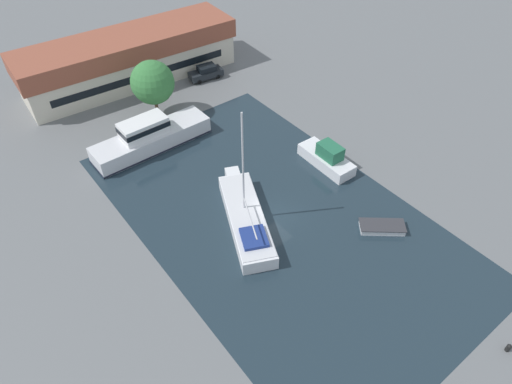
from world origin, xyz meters
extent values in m
plane|color=slate|center=(0.00, 0.00, 0.00)|extent=(440.00, 440.00, 0.00)
cube|color=#1E2D38|center=(0.00, 0.00, 0.00)|extent=(21.64, 36.71, 0.01)
cube|color=beige|center=(1.31, 30.10, 1.82)|extent=(26.55, 8.49, 3.65)
cube|color=brown|center=(1.31, 30.10, 4.78)|extent=(27.35, 8.75, 2.27)
cube|color=black|center=(1.12, 26.53, 1.28)|extent=(2.40, 0.19, 2.55)
cube|color=black|center=(1.12, 26.53, 2.01)|extent=(22.25, 1.22, 0.91)
cylinder|color=brown|center=(-0.31, 20.80, 1.24)|extent=(0.37, 0.37, 2.48)
sphere|color=#387A3D|center=(-0.31, 20.80, 4.28)|extent=(4.82, 4.82, 4.82)
cube|color=#1E2328|center=(8.79, 24.52, 0.69)|extent=(4.52, 2.33, 0.83)
cube|color=black|center=(8.96, 24.50, 1.44)|extent=(2.43, 1.84, 0.67)
cube|color=black|center=(7.84, 24.65, 1.41)|extent=(0.23, 1.41, 0.53)
cylinder|color=black|center=(7.36, 23.92, 0.30)|extent=(0.62, 0.28, 0.60)
cylinder|color=black|center=(7.57, 25.48, 0.30)|extent=(0.62, 0.28, 0.60)
cylinder|color=black|center=(10.02, 23.57, 0.30)|extent=(0.62, 0.28, 0.60)
cylinder|color=black|center=(10.22, 25.13, 0.30)|extent=(0.62, 0.28, 0.60)
cube|color=white|center=(-2.60, 0.81, 0.66)|extent=(7.09, 10.96, 1.30)
cube|color=white|center=(-0.15, 6.24, 0.66)|extent=(1.70, 1.64, 1.30)
cube|color=silver|center=(-2.60, 0.81, 1.35)|extent=(6.80, 10.53, 0.08)
cylinder|color=silver|center=(-2.27, 1.54, 6.27)|extent=(0.16, 0.16, 9.75)
cylinder|color=silver|center=(-3.26, -0.65, 2.49)|extent=(2.10, 4.44, 0.12)
cube|color=navy|center=(-3.82, -1.87, 1.54)|extent=(2.84, 2.99, 0.30)
cube|color=silver|center=(-3.62, 15.93, 0.91)|extent=(12.70, 3.50, 1.81)
cube|color=black|center=(-3.62, 15.93, 0.15)|extent=(12.83, 3.57, 0.18)
cube|color=white|center=(-4.25, 15.92, 2.68)|extent=(4.84, 2.47, 1.73)
cube|color=black|center=(-4.25, 15.92, 2.85)|extent=(4.94, 2.53, 0.55)
cube|color=white|center=(6.37, -6.91, 0.26)|extent=(3.91, 3.61, 0.50)
cube|color=#333338|center=(6.37, -6.91, 0.55)|extent=(4.09, 3.78, 0.08)
cube|color=white|center=(8.75, 2.49, 0.62)|extent=(2.42, 6.26, 1.22)
cube|color=#236647|center=(8.74, 2.12, 1.91)|extent=(1.65, 2.52, 1.38)
cylinder|color=black|center=(4.50, -19.75, 0.21)|extent=(0.31, 0.31, 0.42)
sphere|color=black|center=(4.50, -19.75, 0.51)|extent=(0.34, 0.34, 0.34)
camera|label=1|loc=(-18.77, -21.33, 29.59)|focal=32.00mm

